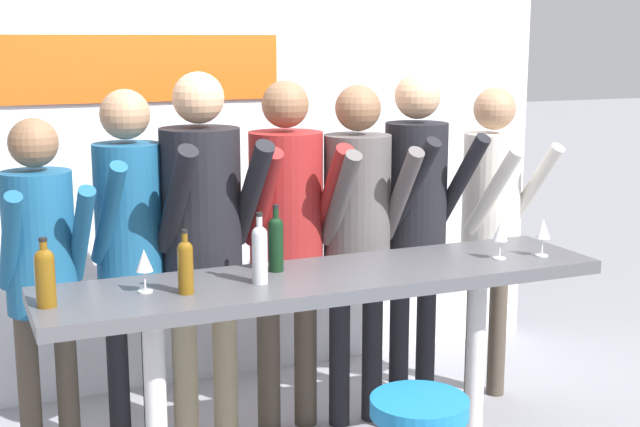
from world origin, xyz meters
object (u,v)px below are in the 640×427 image
at_px(wine_bottle_1, 260,252).
at_px(person_center_right, 358,217).
at_px(tasting_table, 328,306).
at_px(wine_bottle_3, 45,274).
at_px(wine_bottle_0, 276,241).
at_px(wine_glass_2, 500,233).
at_px(person_far_right, 492,207).
at_px(wine_bottle_2, 185,264).
at_px(person_center_left, 202,221).
at_px(person_left, 131,230).
at_px(wine_glass_0, 543,230).
at_px(person_right, 417,203).
at_px(person_far_left, 41,258).
at_px(person_center, 287,218).
at_px(wine_glass_1, 144,262).

bearing_deg(wine_bottle_1, person_center_right, 38.36).
distance_m(tasting_table, wine_bottle_3, 1.21).
distance_m(wine_bottle_0, wine_glass_2, 1.05).
xyz_separation_m(person_far_right, wine_bottle_0, (-1.40, -0.42, 0.03)).
bearing_deg(wine_glass_2, wine_bottle_2, 179.56).
bearing_deg(wine_bottle_0, wine_bottle_3, -171.23).
relative_size(tasting_table, wine_bottle_2, 9.52).
distance_m(person_center_left, person_far_right, 1.61).
relative_size(person_center_left, wine_bottle_1, 6.11).
height_order(person_left, wine_bottle_3, person_left).
height_order(wine_bottle_0, wine_bottle_3, wine_bottle_0).
relative_size(wine_bottle_3, wine_glass_0, 1.52).
distance_m(person_right, wine_glass_2, 0.64).
bearing_deg(wine_bottle_2, person_left, 96.90).
bearing_deg(wine_glass_0, person_left, 157.74).
bearing_deg(person_far_left, person_far_right, -5.56).
bearing_deg(person_center, person_right, -3.62).
bearing_deg(person_center_left, person_far_right, -5.29).
height_order(person_far_left, person_center_right, person_center_right).
relative_size(person_center, wine_bottle_1, 5.95).
relative_size(person_left, person_far_right, 1.02).
height_order(person_far_right, wine_glass_0, person_far_right).
xyz_separation_m(person_center_left, person_center_right, (0.81, -0.01, -0.04)).
distance_m(person_right, wine_glass_1, 1.63).
height_order(person_left, wine_bottle_2, person_left).
height_order(person_far_left, wine_glass_2, person_far_left).
relative_size(person_far_left, person_center_left, 0.90).
height_order(person_center, person_far_right, person_center).
bearing_deg(person_center, wine_glass_2, -40.11).
bearing_deg(person_right, wine_glass_1, -169.29).
bearing_deg(person_center, wine_glass_0, -34.74).
bearing_deg(wine_bottle_0, wine_bottle_2, -157.57).
bearing_deg(wine_glass_0, wine_bottle_1, 177.07).
distance_m(person_left, person_center_right, 1.13).
height_order(wine_bottle_2, wine_glass_1, wine_bottle_2).
xyz_separation_m(wine_glass_0, wine_glass_1, (-1.84, 0.13, 0.00)).
distance_m(person_left, wine_bottle_2, 0.69).
height_order(wine_bottle_2, wine_glass_2, wine_bottle_2).
bearing_deg(wine_bottle_3, wine_glass_1, 7.41).
relative_size(person_far_left, person_center, 0.92).
height_order(person_far_left, wine_glass_0, person_far_left).
bearing_deg(wine_bottle_3, wine_bottle_2, -3.71).
bearing_deg(person_far_left, person_right, -5.18).
relative_size(tasting_table, wine_glass_1, 14.10).
height_order(tasting_table, person_left, person_left).
distance_m(wine_bottle_2, wine_glass_0, 1.70).
xyz_separation_m(person_left, wine_bottle_2, (0.08, -0.68, -0.01)).
distance_m(person_center_left, wine_glass_0, 1.60).
distance_m(person_center_left, wine_bottle_1, 0.59).
xyz_separation_m(person_center, person_center_right, (0.35, -0.08, -0.01)).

